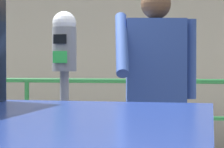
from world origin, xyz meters
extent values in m
cylinder|color=slate|center=(0.32, 0.32, 0.70)|extent=(0.07, 0.07, 1.15)
cylinder|color=slate|center=(0.32, 0.32, 1.45)|extent=(0.19, 0.19, 0.34)
sphere|color=silver|center=(0.32, 0.32, 1.65)|extent=(0.18, 0.18, 0.18)
cube|color=black|center=(0.32, 0.22, 1.52)|extent=(0.10, 0.01, 0.07)
cube|color=green|center=(0.32, 0.22, 1.39)|extent=(0.11, 0.01, 0.09)
cube|color=#2D478C|center=(1.00, 0.56, 1.36)|extent=(0.50, 0.31, 0.67)
sphere|color=brown|center=(1.00, 0.56, 1.81)|extent=(0.24, 0.24, 0.24)
cylinder|color=#2D478C|center=(1.27, 0.61, 1.37)|extent=(0.09, 0.09, 0.63)
cylinder|color=#2D478C|center=(0.77, 0.30, 1.49)|extent=(0.19, 0.52, 0.51)
cylinder|color=#1E602D|center=(0.00, 2.62, 1.13)|extent=(24.00, 0.06, 0.06)
cylinder|color=#1E602D|center=(0.00, 2.62, 0.68)|extent=(24.00, 0.05, 0.05)
cylinder|color=#1E602D|center=(-0.92, 2.62, 0.63)|extent=(0.06, 0.06, 1.00)
cylinder|color=#1E602D|center=(0.92, 2.62, 0.63)|extent=(0.06, 0.06, 1.00)
cube|color=#ADA38E|center=(0.00, 4.41, 1.56)|extent=(32.00, 0.50, 3.11)
camera|label=1|loc=(1.38, -3.06, 1.32)|focal=73.27mm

